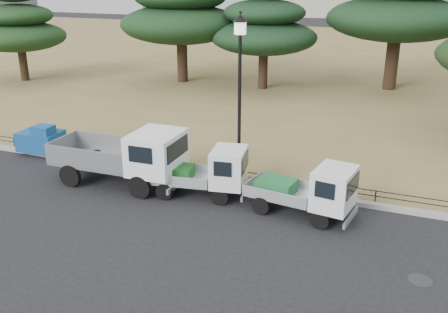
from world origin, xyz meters
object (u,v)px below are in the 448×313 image
at_px(truck_kei_rear, 308,190).
at_px(street_lamp, 240,72).
at_px(tarp_pile, 41,140).
at_px(truck_large, 125,154).
at_px(truck_kei_front, 206,172).

distance_m(truck_kei_rear, street_lamp, 4.59).
bearing_deg(tarp_pile, truck_large, -16.80).
relative_size(truck_large, street_lamp, 0.83).
height_order(truck_kei_rear, street_lamp, street_lamp).
bearing_deg(tarp_pile, truck_kei_rear, -7.75).
height_order(truck_large, truck_kei_rear, truck_large).
distance_m(truck_kei_rear, tarp_pile, 11.78).
xyz_separation_m(truck_kei_rear, tarp_pile, (-11.67, 1.59, -0.26)).
relative_size(street_lamp, tarp_pile, 3.26).
bearing_deg(street_lamp, truck_kei_front, -115.45).
distance_m(truck_kei_front, truck_kei_rear, 3.55).
bearing_deg(street_lamp, truck_kei_rear, -29.68).
xyz_separation_m(truck_kei_front, street_lamp, (0.68, 1.42, 3.19)).
xyz_separation_m(truck_kei_rear, street_lamp, (-2.87, 1.63, 3.19)).
xyz_separation_m(street_lamp, tarp_pile, (-8.80, -0.05, -3.45)).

